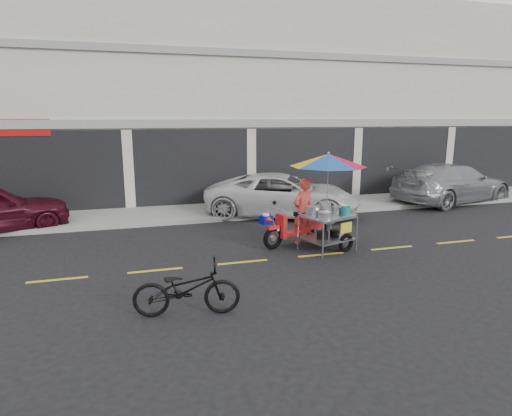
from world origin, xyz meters
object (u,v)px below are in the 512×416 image
object	(u,v)px
silver_pickup	(452,183)
food_vendor_rig	(318,188)
white_pickup	(283,195)
near_bicycle	(187,289)

from	to	relation	value
silver_pickup	food_vendor_rig	world-z (taller)	food_vendor_rig
food_vendor_rig	white_pickup	bearing A→B (deg)	66.64
white_pickup	silver_pickup	world-z (taller)	silver_pickup
near_bicycle	silver_pickup	bearing A→B (deg)	-49.19
white_pickup	food_vendor_rig	world-z (taller)	food_vendor_rig
white_pickup	near_bicycle	distance (m)	7.85
silver_pickup	white_pickup	bearing A→B (deg)	79.48
white_pickup	food_vendor_rig	xyz separation A→B (m)	(-0.35, -3.68, 0.85)
silver_pickup	near_bicycle	xyz separation A→B (m)	(-11.30, -7.03, -0.30)
white_pickup	silver_pickup	bearing A→B (deg)	-63.37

